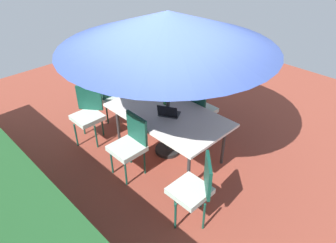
{
  "coord_description": "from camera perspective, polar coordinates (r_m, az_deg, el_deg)",
  "views": [
    {
      "loc": [
        -3.01,
        2.97,
        3.39
      ],
      "look_at": [
        0.0,
        0.0,
        0.61
      ],
      "focal_mm": 33.36,
      "sensor_mm": 36.0,
      "label": 1
    }
  ],
  "objects": [
    {
      "name": "patio_umbrella",
      "position": [
        4.42,
        0.0,
        16.44
      ],
      "size": [
        3.12,
        3.12,
        2.36
      ],
      "color": "#4C4C4C",
      "rests_on": "ground_plane"
    },
    {
      "name": "chair_east",
      "position": [
        5.95,
        -9.35,
        4.36
      ],
      "size": [
        0.46,
        0.46,
        0.98
      ],
      "rotation": [
        0.0,
        0.0,
        4.72
      ],
      "color": "silver",
      "rests_on": "ground_plane"
    },
    {
      "name": "cup",
      "position": [
        5.23,
        -0.41,
        3.69
      ],
      "size": [
        0.08,
        0.08,
        0.09
      ],
      "primitive_type": "cylinder",
      "color": "#286B33",
      "rests_on": "dining_table"
    },
    {
      "name": "ground_plane",
      "position": [
        5.43,
        0.0,
        -5.47
      ],
      "size": [
        10.0,
        10.0,
        0.02
      ],
      "primitive_type": "cube",
      "color": "brown"
    },
    {
      "name": "chair_southeast",
      "position": [
        6.33,
        -3.17,
        6.62
      ],
      "size": [
        0.59,
        0.59,
        0.98
      ],
      "rotation": [
        0.0,
        0.0,
        5.55
      ],
      "color": "silver",
      "rests_on": "ground_plane"
    },
    {
      "name": "chair_north",
      "position": [
        4.71,
        -6.97,
        -3.98
      ],
      "size": [
        0.46,
        0.46,
        0.98
      ],
      "rotation": [
        0.0,
        0.0,
        3.12
      ],
      "color": "silver",
      "rests_on": "ground_plane"
    },
    {
      "name": "dining_table",
      "position": [
        5.01,
        0.0,
        0.99
      ],
      "size": [
        1.97,
        1.12,
        0.76
      ],
      "color": "silver",
      "rests_on": "ground_plane"
    },
    {
      "name": "laptop",
      "position": [
        4.91,
        0.11,
        1.56
      ],
      "size": [
        0.4,
        0.37,
        0.21
      ],
      "rotation": [
        0.0,
        0.0,
        0.49
      ],
      "color": "#2D2D33",
      "rests_on": "dining_table"
    },
    {
      "name": "chair_northeast",
      "position": [
        5.58,
        -14.38,
        1.62
      ],
      "size": [
        0.58,
        0.58,
        0.98
      ],
      "rotation": [
        0.0,
        0.0,
        3.81
      ],
      "color": "silver",
      "rests_on": "ground_plane"
    },
    {
      "name": "chair_south",
      "position": [
        5.55,
        5.68,
        2.38
      ],
      "size": [
        0.47,
        0.48,
        0.98
      ],
      "rotation": [
        0.0,
        0.0,
        0.09
      ],
      "color": "silver",
      "rests_on": "ground_plane"
    },
    {
      "name": "chair_northwest",
      "position": [
        4.01,
        4.96,
        -11.89
      ],
      "size": [
        0.59,
        0.59,
        0.98
      ],
      "rotation": [
        0.0,
        0.0,
        2.35
      ],
      "color": "silver",
      "rests_on": "ground_plane"
    }
  ]
}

